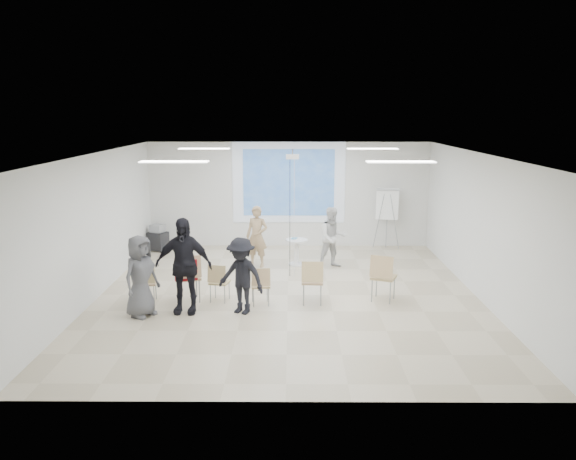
{
  "coord_description": "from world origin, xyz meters",
  "views": [
    {
      "loc": [
        0.07,
        -11.42,
        3.84
      ],
      "look_at": [
        0.0,
        0.8,
        1.25
      ],
      "focal_mm": 35.0,
      "sensor_mm": 36.0,
      "label": 1
    }
  ],
  "objects_px": {
    "player_right": "(333,234)",
    "audience_mid": "(241,271)",
    "player_left": "(257,233)",
    "audience_outer": "(140,271)",
    "chair_right_far": "(383,274)",
    "chair_left_mid": "(189,274)",
    "chair_center": "(261,283)",
    "chair_far_left": "(146,280)",
    "av_cart": "(158,239)",
    "chair_left_inner": "(218,280)",
    "laptop": "(220,280)",
    "audience_left": "(183,259)",
    "flipchart_easel": "(387,205)",
    "pedestal_table": "(297,250)",
    "chair_right_inner": "(312,278)"
  },
  "relations": [
    {
      "from": "player_left",
      "to": "laptop",
      "type": "height_order",
      "value": "player_left"
    },
    {
      "from": "chair_far_left",
      "to": "audience_mid",
      "type": "relative_size",
      "value": 0.49
    },
    {
      "from": "laptop",
      "to": "flipchart_easel",
      "type": "height_order",
      "value": "flipchart_easel"
    },
    {
      "from": "player_left",
      "to": "chair_right_inner",
      "type": "xyz_separation_m",
      "value": [
        1.29,
        -2.86,
        -0.32
      ]
    },
    {
      "from": "chair_right_far",
      "to": "audience_mid",
      "type": "xyz_separation_m",
      "value": [
        -2.83,
        -0.67,
        0.26
      ]
    },
    {
      "from": "player_left",
      "to": "audience_outer",
      "type": "distance_m",
      "value": 4.04
    },
    {
      "from": "chair_far_left",
      "to": "av_cart",
      "type": "relative_size",
      "value": 1.11
    },
    {
      "from": "chair_right_inner",
      "to": "chair_right_far",
      "type": "distance_m",
      "value": 1.45
    },
    {
      "from": "chair_left_mid",
      "to": "audience_left",
      "type": "height_order",
      "value": "audience_left"
    },
    {
      "from": "chair_right_far",
      "to": "audience_mid",
      "type": "height_order",
      "value": "audience_mid"
    },
    {
      "from": "chair_right_far",
      "to": "chair_far_left",
      "type": "bearing_deg",
      "value": -156.07
    },
    {
      "from": "player_left",
      "to": "flipchart_easel",
      "type": "xyz_separation_m",
      "value": [
        3.57,
        1.91,
        0.39
      ]
    },
    {
      "from": "chair_center",
      "to": "audience_outer",
      "type": "distance_m",
      "value": 2.35
    },
    {
      "from": "chair_left_inner",
      "to": "av_cart",
      "type": "xyz_separation_m",
      "value": [
        -2.26,
        4.34,
        -0.13
      ]
    },
    {
      "from": "flipchart_easel",
      "to": "audience_mid",
      "type": "bearing_deg",
      "value": -112.68
    },
    {
      "from": "chair_left_inner",
      "to": "audience_mid",
      "type": "xyz_separation_m",
      "value": [
        0.53,
        -0.63,
        0.37
      ]
    },
    {
      "from": "audience_outer",
      "to": "chair_right_inner",
      "type": "bearing_deg",
      "value": -46.88
    },
    {
      "from": "pedestal_table",
      "to": "chair_center",
      "type": "height_order",
      "value": "chair_center"
    },
    {
      "from": "pedestal_table",
      "to": "player_right",
      "type": "bearing_deg",
      "value": -11.17
    },
    {
      "from": "chair_left_inner",
      "to": "audience_outer",
      "type": "bearing_deg",
      "value": -138.19
    },
    {
      "from": "chair_right_inner",
      "to": "flipchart_easel",
      "type": "height_order",
      "value": "flipchart_easel"
    },
    {
      "from": "chair_left_inner",
      "to": "laptop",
      "type": "bearing_deg",
      "value": 92.58
    },
    {
      "from": "chair_far_left",
      "to": "av_cart",
      "type": "distance_m",
      "value": 4.5
    },
    {
      "from": "chair_left_mid",
      "to": "flipchart_easel",
      "type": "bearing_deg",
      "value": 25.66
    },
    {
      "from": "chair_right_inner",
      "to": "audience_left",
      "type": "height_order",
      "value": "audience_left"
    },
    {
      "from": "chair_far_left",
      "to": "laptop",
      "type": "distance_m",
      "value": 1.48
    },
    {
      "from": "laptop",
      "to": "chair_far_left",
      "type": "bearing_deg",
      "value": 18.3
    },
    {
      "from": "audience_left",
      "to": "chair_left_mid",
      "type": "bearing_deg",
      "value": 95.73
    },
    {
      "from": "chair_center",
      "to": "flipchart_easel",
      "type": "height_order",
      "value": "flipchart_easel"
    },
    {
      "from": "audience_mid",
      "to": "av_cart",
      "type": "relative_size",
      "value": 2.27
    },
    {
      "from": "chair_right_far",
      "to": "chair_left_mid",
      "type": "bearing_deg",
      "value": -156.8
    },
    {
      "from": "chair_left_mid",
      "to": "chair_right_inner",
      "type": "distance_m",
      "value": 2.52
    },
    {
      "from": "audience_left",
      "to": "audience_mid",
      "type": "relative_size",
      "value": 1.27
    },
    {
      "from": "chair_center",
      "to": "laptop",
      "type": "height_order",
      "value": "chair_center"
    },
    {
      "from": "chair_left_inner",
      "to": "audience_mid",
      "type": "bearing_deg",
      "value": -38.69
    },
    {
      "from": "chair_far_left",
      "to": "chair_right_far",
      "type": "xyz_separation_m",
      "value": [
        4.81,
        0.12,
        0.1
      ]
    },
    {
      "from": "chair_left_mid",
      "to": "av_cart",
      "type": "xyz_separation_m",
      "value": [
        -1.66,
        4.36,
        -0.25
      ]
    },
    {
      "from": "pedestal_table",
      "to": "audience_mid",
      "type": "relative_size",
      "value": 0.41
    },
    {
      "from": "player_right",
      "to": "audience_mid",
      "type": "distance_m",
      "value": 3.85
    },
    {
      "from": "chair_far_left",
      "to": "av_cart",
      "type": "height_order",
      "value": "chair_far_left"
    },
    {
      "from": "chair_left_inner",
      "to": "laptop",
      "type": "distance_m",
      "value": 0.1
    },
    {
      "from": "chair_center",
      "to": "audience_outer",
      "type": "xyz_separation_m",
      "value": [
        -2.24,
        -0.59,
        0.41
      ]
    },
    {
      "from": "player_right",
      "to": "chair_center",
      "type": "xyz_separation_m",
      "value": [
        -1.65,
        -2.86,
        -0.37
      ]
    },
    {
      "from": "audience_mid",
      "to": "pedestal_table",
      "type": "bearing_deg",
      "value": 99.42
    },
    {
      "from": "chair_center",
      "to": "chair_right_far",
      "type": "bearing_deg",
      "value": -2.11
    },
    {
      "from": "chair_far_left",
      "to": "chair_right_inner",
      "type": "xyz_separation_m",
      "value": [
        3.37,
        -0.05,
        0.06
      ]
    },
    {
      "from": "player_right",
      "to": "chair_left_mid",
      "type": "height_order",
      "value": "player_right"
    },
    {
      "from": "chair_left_mid",
      "to": "audience_left",
      "type": "bearing_deg",
      "value": -106.87
    },
    {
      "from": "pedestal_table",
      "to": "audience_left",
      "type": "distance_m",
      "value": 4.14
    },
    {
      "from": "chair_far_left",
      "to": "chair_left_mid",
      "type": "distance_m",
      "value": 0.87
    }
  ]
}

